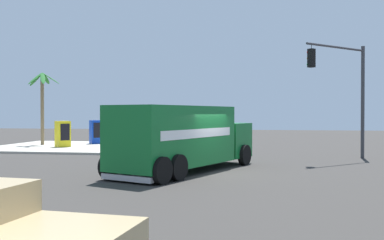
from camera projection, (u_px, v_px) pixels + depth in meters
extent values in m
plane|color=#33302D|center=(209.00, 173.00, 18.91)|extent=(100.00, 100.00, 0.00)
cube|color=#B2ADA0|center=(69.00, 147.00, 32.75)|extent=(10.39, 10.39, 0.14)
cube|color=#146B2D|center=(175.00, 136.00, 18.66)|extent=(6.89, 4.65, 2.50)
cube|color=#146B2D|center=(223.00, 140.00, 22.36)|extent=(2.66, 2.94, 1.70)
cube|color=black|center=(230.00, 132.00, 23.08)|extent=(0.83, 1.90, 0.88)
cube|color=#B2B2B7|center=(127.00, 178.00, 16.02)|extent=(1.05, 2.21, 0.21)
cube|color=white|center=(152.00, 132.00, 19.30)|extent=(5.04, 2.06, 0.36)
cube|color=white|center=(199.00, 133.00, 18.03)|extent=(5.04, 2.06, 0.36)
cylinder|color=black|center=(201.00, 153.00, 22.98)|extent=(1.03, 0.64, 1.00)
cylinder|color=black|center=(245.00, 155.00, 21.67)|extent=(1.03, 0.64, 1.00)
cylinder|color=black|center=(127.00, 164.00, 17.94)|extent=(1.03, 0.64, 1.00)
cylinder|color=black|center=(178.00, 167.00, 16.64)|extent=(1.03, 0.64, 1.00)
cylinder|color=black|center=(109.00, 166.00, 17.05)|extent=(1.03, 0.64, 1.00)
cylinder|color=black|center=(162.00, 171.00, 15.75)|extent=(1.03, 0.64, 1.00)
cylinder|color=#38383D|center=(363.00, 102.00, 25.10)|extent=(0.20, 0.20, 6.34)
cylinder|color=#38383D|center=(336.00, 47.00, 23.74)|extent=(3.33, 3.46, 0.12)
cylinder|color=#38383D|center=(311.00, 46.00, 22.63)|extent=(0.03, 0.03, 0.25)
cube|color=black|center=(311.00, 58.00, 22.63)|extent=(0.42, 0.42, 0.95)
sphere|color=red|center=(309.00, 52.00, 22.78)|extent=(0.20, 0.20, 0.20)
sphere|color=#EFA314|center=(309.00, 58.00, 22.78)|extent=(0.20, 0.20, 0.20)
sphere|color=#19CC4C|center=(309.00, 64.00, 22.79)|extent=(0.20, 0.20, 0.20)
cylinder|color=black|center=(101.00, 240.00, 7.54)|extent=(0.31, 0.78, 0.76)
cube|color=yellow|center=(63.00, 134.00, 31.61)|extent=(1.17, 1.15, 1.85)
cube|color=black|center=(65.00, 132.00, 31.32)|extent=(0.54, 0.45, 1.18)
cube|color=#0F38B2|center=(96.00, 132.00, 35.11)|extent=(1.16, 1.17, 1.85)
cube|color=black|center=(98.00, 130.00, 34.78)|extent=(0.46, 0.53, 1.18)
cylinder|color=#7A6647|center=(42.00, 109.00, 33.79)|extent=(0.26, 0.26, 5.41)
ellipsoid|color=#236628|center=(46.00, 78.00, 34.41)|extent=(1.39, 0.50, 0.85)
ellipsoid|color=#236628|center=(36.00, 79.00, 33.96)|extent=(0.59, 1.27, 1.05)
ellipsoid|color=#236628|center=(35.00, 78.00, 33.28)|extent=(1.27, 0.90, 1.02)
ellipsoid|color=#236628|center=(43.00, 78.00, 33.19)|extent=(1.27, 0.98, 0.99)
ellipsoid|color=#236628|center=(51.00, 78.00, 33.83)|extent=(0.72, 1.37, 0.92)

